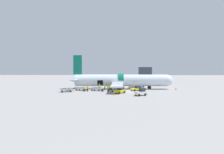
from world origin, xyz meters
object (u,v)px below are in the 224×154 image
object	(u,v)px
ground_crew_supervisor	(105,87)
suitcase_on_tarmac_upright	(103,90)
ground_crew_loader_a	(88,88)
ground_crew_marshal	(84,88)
baggage_tug_rear	(141,93)
baggage_tug_mid	(137,89)
baggage_cart_queued	(82,89)
ground_crew_loader_b	(99,86)
ground_crew_driver	(109,87)
ground_crew_helper	(108,88)
baggage_cart_empty	(67,90)
baggage_cart_loading	(97,89)
baggage_tug_lead	(120,91)
airplane	(119,81)

from	to	relation	value
ground_crew_supervisor	suitcase_on_tarmac_upright	bearing A→B (deg)	-92.69
ground_crew_loader_a	ground_crew_marshal	bearing A→B (deg)	167.92
ground_crew_loader_a	baggage_tug_rear	bearing A→B (deg)	-29.99
baggage_tug_mid	ground_crew_loader_a	distance (m)	13.56
ground_crew_supervisor	baggage_tug_mid	bearing A→B (deg)	-12.79
baggage_cart_queued	suitcase_on_tarmac_upright	bearing A→B (deg)	-24.21
ground_crew_loader_b	baggage_tug_mid	bearing A→B (deg)	-13.16
baggage_tug_rear	ground_crew_loader_b	world-z (taller)	ground_crew_loader_b
ground_crew_driver	ground_crew_helper	bearing A→B (deg)	-91.50
baggage_tug_rear	baggage_cart_empty	xyz separation A→B (m)	(-18.63, 6.50, -0.19)
baggage_tug_mid	baggage_tug_rear	xyz separation A→B (m)	(-0.06, -10.03, 0.10)
baggage_cart_loading	baggage_cart_empty	distance (m)	8.28
ground_crew_loader_b	ground_crew_driver	size ratio (longest dim) A/B	1.10
ground_crew_driver	baggage_cart_empty	bearing A→B (deg)	-157.60
baggage_tug_rear	baggage_cart_loading	xyz separation A→B (m)	(-11.01, 9.74, -0.19)
suitcase_on_tarmac_upright	baggage_tug_rear	bearing A→B (deg)	-38.48
ground_crew_loader_b	ground_crew_helper	bearing A→B (deg)	-59.87
ground_crew_marshal	suitcase_on_tarmac_upright	world-z (taller)	ground_crew_marshal
baggage_tug_lead	baggage_cart_loading	xyz separation A→B (m)	(-6.35, 5.50, -0.17)
baggage_tug_mid	baggage_cart_queued	xyz separation A→B (m)	(-15.53, 0.12, -0.08)
baggage_cart_loading	baggage_cart_empty	bearing A→B (deg)	-156.97
baggage_tug_mid	baggage_cart_loading	world-z (taller)	baggage_tug_mid
baggage_cart_loading	ground_crew_driver	world-z (taller)	ground_crew_driver
baggage_tug_lead	baggage_cart_empty	distance (m)	14.15
airplane	baggage_tug_mid	size ratio (longest dim) A/B	9.34
baggage_tug_mid	ground_crew_supervisor	size ratio (longest dim) A/B	2.12
baggage_tug_lead	baggage_cart_queued	world-z (taller)	baggage_tug_lead
airplane	baggage_cart_empty	world-z (taller)	airplane
ground_crew_loader_a	ground_crew_driver	size ratio (longest dim) A/B	1.00
baggage_tug_mid	suitcase_on_tarmac_upright	size ratio (longest dim) A/B	4.14
baggage_tug_rear	ground_crew_marshal	world-z (taller)	baggage_tug_rear
baggage_cart_queued	suitcase_on_tarmac_upright	world-z (taller)	baggage_cart_queued
baggage_tug_lead	ground_crew_marshal	distance (m)	10.21
baggage_tug_rear	suitcase_on_tarmac_upright	bearing A→B (deg)	141.52
baggage_tug_mid	baggage_cart_empty	bearing A→B (deg)	-169.30
baggage_tug_lead	baggage_cart_queued	bearing A→B (deg)	151.33
baggage_tug_mid	baggage_cart_queued	bearing A→B (deg)	179.56
ground_crew_helper	suitcase_on_tarmac_upright	bearing A→B (deg)	-168.05
ground_crew_loader_b	ground_crew_driver	xyz separation A→B (m)	(2.92, -1.55, -0.09)
baggage_tug_lead	ground_crew_loader_b	xyz separation A→B (m)	(-6.00, 8.30, 0.31)
baggage_tug_rear	ground_crew_driver	size ratio (longest dim) A/B	1.68
baggage_tug_mid	baggage_cart_empty	size ratio (longest dim) A/B	0.86
suitcase_on_tarmac_upright	ground_crew_supervisor	bearing A→B (deg)	87.31
baggage_cart_loading	baggage_tug_mid	bearing A→B (deg)	1.51
airplane	ground_crew_loader_b	xyz separation A→B (m)	(-5.88, -2.49, -1.61)
baggage_cart_queued	ground_crew_marshal	world-z (taller)	ground_crew_marshal
baggage_cart_empty	ground_crew_loader_b	world-z (taller)	ground_crew_loader_b
ground_crew_loader_b	ground_crew_supervisor	size ratio (longest dim) A/B	1.15
ground_crew_loader_b	ground_crew_driver	distance (m)	3.31
baggage_tug_mid	baggage_cart_loading	size ratio (longest dim) A/B	0.86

